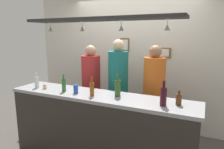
# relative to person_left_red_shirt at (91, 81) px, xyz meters

# --- Properties ---
(ground_plane) EXTENTS (8.00, 8.00, 0.00)m
(ground_plane) POSITION_rel_person_left_red_shirt_xyz_m (0.56, -0.39, -0.98)
(ground_plane) COLOR #4C4742
(back_wall) EXTENTS (4.40, 0.06, 2.60)m
(back_wall) POSITION_rel_person_left_red_shirt_xyz_m (0.56, 0.71, 0.32)
(back_wall) COLOR silver
(back_wall) RESTS_ON ground_plane
(bar_counter) EXTENTS (2.70, 0.55, 1.00)m
(bar_counter) POSITION_rel_person_left_red_shirt_xyz_m (0.56, -0.89, -0.31)
(bar_counter) COLOR #99999E
(bar_counter) RESTS_ON ground_plane
(overhead_glass_rack) EXTENTS (2.20, 0.36, 0.04)m
(overhead_glass_rack) POSITION_rel_person_left_red_shirt_xyz_m (0.56, -0.69, 1.03)
(overhead_glass_rack) COLOR black
(hanging_wineglass_far_left) EXTENTS (0.07, 0.07, 0.13)m
(hanging_wineglass_far_left) POSITION_rel_person_left_red_shirt_xyz_m (-0.31, -0.64, 0.92)
(hanging_wineglass_far_left) COLOR silver
(hanging_wineglass_far_left) RESTS_ON overhead_glass_rack
(hanging_wineglass_left) EXTENTS (0.07, 0.07, 0.13)m
(hanging_wineglass_left) POSITION_rel_person_left_red_shirt_xyz_m (0.28, -0.67, 0.92)
(hanging_wineglass_left) COLOR silver
(hanging_wineglass_left) RESTS_ON overhead_glass_rack
(hanging_wineglass_center_left) EXTENTS (0.07, 0.07, 0.13)m
(hanging_wineglass_center_left) POSITION_rel_person_left_red_shirt_xyz_m (0.87, -0.68, 0.92)
(hanging_wineglass_center_left) COLOR silver
(hanging_wineglass_center_left) RESTS_ON overhead_glass_rack
(hanging_wineglass_center) EXTENTS (0.07, 0.07, 0.13)m
(hanging_wineglass_center) POSITION_rel_person_left_red_shirt_xyz_m (1.44, -0.68, 0.92)
(hanging_wineglass_center) COLOR silver
(hanging_wineglass_center) RESTS_ON overhead_glass_rack
(person_left_red_shirt) EXTENTS (0.34, 0.34, 1.63)m
(person_left_red_shirt) POSITION_rel_person_left_red_shirt_xyz_m (0.00, 0.00, 0.00)
(person_left_red_shirt) COLOR #2D334C
(person_left_red_shirt) RESTS_ON ground_plane
(person_middle_teal_shirt) EXTENTS (0.34, 0.34, 1.74)m
(person_middle_teal_shirt) POSITION_rel_person_left_red_shirt_xyz_m (0.54, 0.00, 0.07)
(person_middle_teal_shirt) COLOR #2D334C
(person_middle_teal_shirt) RESTS_ON ground_plane
(person_right_orange_shirt) EXTENTS (0.34, 0.34, 1.66)m
(person_right_orange_shirt) POSITION_rel_person_left_red_shirt_xyz_m (1.15, 0.00, 0.02)
(person_right_orange_shirt) COLOR #2D334C
(person_right_orange_shirt) RESTS_ON ground_plane
(bottle_beer_green_import) EXTENTS (0.06, 0.06, 0.26)m
(bottle_beer_green_import) POSITION_rel_person_left_red_shirt_xyz_m (0.02, -0.80, 0.12)
(bottle_beer_green_import) COLOR #336B2D
(bottle_beer_green_import) RESTS_ON bar_counter
(bottle_wine_dark_red) EXTENTS (0.08, 0.08, 0.30)m
(bottle_wine_dark_red) POSITION_rel_person_left_red_shirt_xyz_m (1.46, -0.81, 0.14)
(bottle_wine_dark_red) COLOR #380F19
(bottle_wine_dark_red) RESTS_ON bar_counter
(bottle_beer_amber_tall) EXTENTS (0.06, 0.06, 0.26)m
(bottle_beer_amber_tall) POSITION_rel_person_left_red_shirt_xyz_m (0.50, -0.82, 0.12)
(bottle_beer_amber_tall) COLOR brown
(bottle_beer_amber_tall) RESTS_ON bar_counter
(bottle_soda_clear) EXTENTS (0.06, 0.06, 0.23)m
(bottle_soda_clear) POSITION_rel_person_left_red_shirt_xyz_m (-0.50, -0.81, 0.11)
(bottle_soda_clear) COLOR silver
(bottle_soda_clear) RESTS_ON bar_counter
(bottle_beer_brown_stubby) EXTENTS (0.07, 0.07, 0.18)m
(bottle_beer_brown_stubby) POSITION_rel_person_left_red_shirt_xyz_m (1.62, -0.70, 0.09)
(bottle_beer_brown_stubby) COLOR #512D14
(bottle_beer_brown_stubby) RESTS_ON bar_counter
(bottle_champagne_green) EXTENTS (0.08, 0.08, 0.30)m
(bottle_champagne_green) POSITION_rel_person_left_red_shirt_xyz_m (0.82, -0.69, 0.14)
(bottle_champagne_green) COLOR #2D5623
(bottle_champagne_green) RESTS_ON bar_counter
(drink_can) EXTENTS (0.07, 0.07, 0.12)m
(drink_can) POSITION_rel_person_left_red_shirt_xyz_m (0.24, -0.81, 0.08)
(drink_can) COLOR #1E4CB2
(drink_can) RESTS_ON bar_counter
(cupcake) EXTENTS (0.06, 0.06, 0.08)m
(cupcake) POSITION_rel_person_left_red_shirt_xyz_m (-0.34, -0.81, 0.05)
(cupcake) COLOR beige
(cupcake) RESTS_ON bar_counter
(picture_frame_crest) EXTENTS (0.18, 0.02, 0.26)m
(picture_frame_crest) POSITION_rel_person_left_red_shirt_xyz_m (0.39, 0.67, 0.64)
(picture_frame_crest) COLOR brown
(picture_frame_crest) RESTS_ON back_wall
(picture_frame_lower_pair) EXTENTS (0.30, 0.02, 0.18)m
(picture_frame_lower_pair) POSITION_rel_person_left_red_shirt_xyz_m (1.13, 0.67, 0.51)
(picture_frame_lower_pair) COLOR brown
(picture_frame_lower_pair) RESTS_ON back_wall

